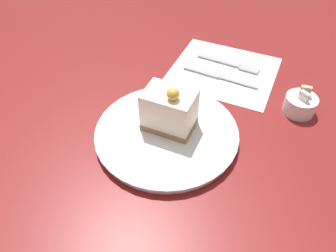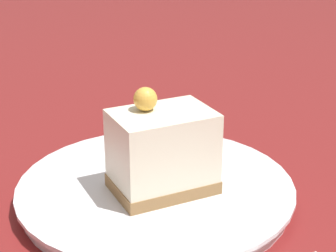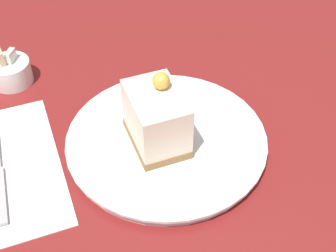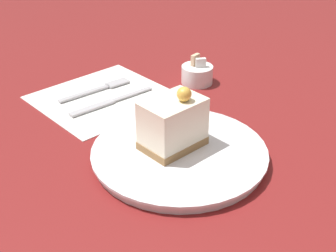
{
  "view_description": "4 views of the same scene",
  "coord_description": "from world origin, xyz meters",
  "views": [
    {
      "loc": [
        0.32,
        0.27,
        0.44
      ],
      "look_at": [
        -0.01,
        0.05,
        0.05
      ],
      "focal_mm": 35.0,
      "sensor_mm": 36.0,
      "label": 1
    },
    {
      "loc": [
        -0.49,
        0.15,
        0.27
      ],
      "look_at": [
        -0.03,
        0.02,
        0.07
      ],
      "focal_mm": 60.0,
      "sensor_mm": 36.0,
      "label": 2
    },
    {
      "loc": [
        -0.11,
        -0.39,
        0.45
      ],
      "look_at": [
        -0.03,
        0.02,
        0.05
      ],
      "focal_mm": 50.0,
      "sensor_mm": 36.0,
      "label": 3
    },
    {
      "loc": [
        0.45,
        -0.3,
        0.4
      ],
      "look_at": [
        -0.03,
        0.01,
        0.06
      ],
      "focal_mm": 50.0,
      "sensor_mm": 36.0,
      "label": 4
    }
  ],
  "objects": [
    {
      "name": "ground_plane",
      "position": [
        0.0,
        0.0,
        0.0
      ],
      "size": [
        4.0,
        4.0,
        0.0
      ],
      "primitive_type": "plane",
      "color": "maroon"
    },
    {
      "name": "plate",
      "position": [
        -0.03,
        0.03,
        0.01
      ],
      "size": [
        0.26,
        0.26,
        0.02
      ],
      "color": "white",
      "rests_on": "ground_plane"
    },
    {
      "name": "cake_slice",
      "position": [
        -0.04,
        0.03,
        0.06
      ],
      "size": [
        0.08,
        0.1,
        0.1
      ],
      "rotation": [
        0.0,
        0.0,
        0.17
      ],
      "color": "#9E7547",
      "rests_on": "plate"
    },
    {
      "name": "napkin",
      "position": [
        -0.28,
        0.03,
        0.0
      ],
      "size": [
        0.25,
        0.26,
        0.0
      ],
      "rotation": [
        0.0,
        0.0,
        0.17
      ],
      "color": "white",
      "rests_on": "ground_plane"
    },
    {
      "name": "fork",
      "position": [
        -0.31,
        0.04,
        0.01
      ],
      "size": [
        0.03,
        0.15,
        0.0
      ],
      "rotation": [
        0.0,
        0.0,
        0.11
      ],
      "color": "#B2B2B7",
      "rests_on": "napkin"
    },
    {
      "name": "knife",
      "position": [
        -0.24,
        0.01,
        0.01
      ],
      "size": [
        0.03,
        0.17,
        0.0
      ],
      "rotation": [
        0.0,
        0.0,
        0.11
      ],
      "color": "#B2B2B7",
      "rests_on": "napkin"
    },
    {
      "name": "sugar_bowl",
      "position": [
        -0.23,
        0.21,
        0.02
      ],
      "size": [
        0.06,
        0.06,
        0.06
      ],
      "color": "white",
      "rests_on": "ground_plane"
    }
  ]
}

